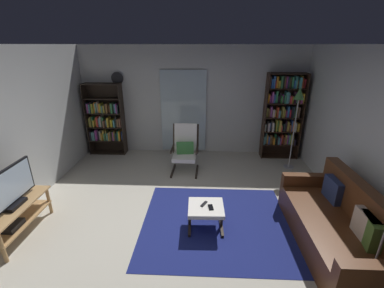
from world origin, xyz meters
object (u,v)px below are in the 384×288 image
Objects in this scene: bookshelf_near_tv at (106,121)px; leather_sofa at (338,226)px; tv_stand at (16,217)px; bookshelf_near_sofa at (283,113)px; tv_remote at (204,204)px; wall_clock at (117,78)px; cell_phone at (211,207)px; floor_lamp_by_shelf at (298,104)px; lounge_armchair at (185,147)px; ottoman at (206,210)px; television at (9,189)px.

leather_sofa is (4.23, -3.09, -0.52)m from bookshelf_near_tv.
bookshelf_near_sofa is (4.49, 3.03, 0.78)m from tv_stand.
bookshelf_near_tv is 4.25m from bookshelf_near_sofa.
bookshelf_near_tv is at bearing 161.17° from tv_remote.
wall_clock is at bearing 177.13° from bookshelf_near_sofa.
cell_phone is 0.48× the size of wall_clock.
tv_remote is at bearing 7.38° from tv_stand.
floor_lamp_by_shelf is at bearing -8.74° from bookshelf_near_tv.
tv_stand is at bearing -142.92° from tv_remote.
tv_stand is 2.78m from cell_phone.
lounge_armchair is at bearing 135.31° from leather_sofa.
leather_sofa is at bearing -44.69° from lounge_armchair.
floor_lamp_by_shelf is at bearing 41.95° from cell_phone.
tv_stand is 3.62m from wall_clock.
ottoman is (2.69, 0.30, -0.01)m from tv_stand.
ottoman is 0.09m from tv_remote.
tv_stand reaches higher than cell_phone.
tv_remote is (-0.03, 0.05, 0.08)m from ottoman.
television reaches higher than cell_phone.
ottoman is 3.06m from floor_lamp_by_shelf.
bookshelf_near_sofa reaches higher than bookshelf_near_tv.
television is at bearing -146.14° from bookshelf_near_sofa.
tv_stand reaches higher than tv_remote.
floor_lamp_by_shelf reaches higher than leather_sofa.
tv_remote is at bearing 169.25° from leather_sofa.
wall_clock is (-2.10, 2.93, 1.55)m from ottoman.
ottoman is at bearing -76.95° from lounge_armchair.
floor_lamp_by_shelf is at bearing 27.87° from tv_stand.
bookshelf_near_tv is (0.24, 3.07, 0.09)m from television.
bookshelf_near_sofa is 14.37× the size of cell_phone.
floor_lamp_by_shelf is at bearing 77.01° from tv_remote.
bookshelf_near_sofa is 0.71m from floor_lamp_by_shelf.
cell_phone is (0.10, -0.08, -0.00)m from tv_remote.
tv_stand is 2.71m from ottoman.
ottoman is 3.69× the size of tv_remote.
television is 0.47× the size of bookshelf_near_sofa.
leather_sofa reaches higher than ottoman.
ottoman is (2.69, 0.28, -0.45)m from television.
bookshelf_near_sofa is 3.78× the size of ottoman.
television is at bearing 179.71° from leather_sofa.
bookshelf_near_tv is 5.26m from leather_sofa.
leather_sofa reaches higher than tv_stand.
lounge_armchair is at bearing -31.89° from wall_clock.
bookshelf_near_sofa is 2.45m from lounge_armchair.
bookshelf_near_sofa reaches higher than tv_stand.
tv_remote reaches higher than cell_phone.
leather_sofa reaches higher than tv_remote.
tv_remote is (-1.82, -2.69, -0.72)m from bookshelf_near_sofa.
floor_lamp_by_shelf reaches higher than cell_phone.
cell_phone is (0.51, -1.92, -0.16)m from lounge_armchair.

